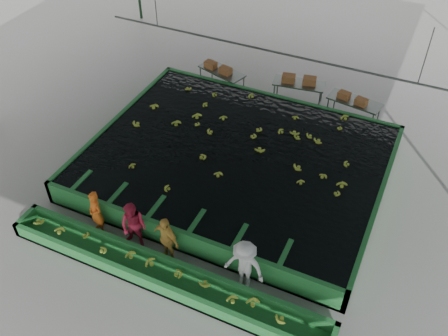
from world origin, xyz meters
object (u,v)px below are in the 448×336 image
at_px(worker_b, 134,226).
at_px(worker_d, 244,266).
at_px(worker_c, 166,239).
at_px(box_stack_left, 218,70).
at_px(packing_table_right, 353,111).
at_px(box_stack_mid, 299,83).
at_px(box_stack_right, 352,101).
at_px(sorting_trough, 163,275).
at_px(packing_table_left, 222,80).
at_px(packing_table_mid, 298,93).
at_px(worker_a, 96,213).
at_px(flotation_tank, 236,162).

height_order(worker_b, worker_d, worker_d).
distance_m(worker_c, box_stack_left, 9.25).
bearing_deg(packing_table_right, box_stack_mid, 172.92).
distance_m(box_stack_mid, box_stack_right, 2.34).
height_order(sorting_trough, worker_b, worker_b).
height_order(worker_c, worker_d, worker_d).
bearing_deg(box_stack_left, worker_d, -60.46).
relative_size(worker_d, box_stack_left, 1.39).
relative_size(worker_c, box_stack_left, 1.27).
bearing_deg(worker_c, packing_table_left, 121.49).
bearing_deg(box_stack_mid, packing_table_mid, -11.58).
relative_size(worker_a, worker_c, 0.97).
relative_size(packing_table_left, packing_table_right, 1.00).
bearing_deg(worker_b, flotation_tank, 67.17).
height_order(worker_c, box_stack_right, worker_c).
height_order(packing_table_left, box_stack_right, box_stack_right).
bearing_deg(packing_table_left, flotation_tank, -59.51).
bearing_deg(packing_table_mid, worker_b, -101.77).
bearing_deg(box_stack_mid, worker_a, -109.33).
relative_size(sorting_trough, packing_table_right, 4.82).
bearing_deg(box_stack_mid, worker_b, -101.66).
xyz_separation_m(flotation_tank, worker_d, (2.15, -4.30, 0.45)).
distance_m(worker_b, worker_c, 1.10).
distance_m(worker_a, worker_d, 4.91).
distance_m(worker_a, packing_table_right, 10.74).
height_order(worker_d, box_stack_right, worker_d).
distance_m(flotation_tank, box_stack_mid, 5.15).
xyz_separation_m(box_stack_mid, box_stack_right, (2.31, -0.39, -0.01)).
xyz_separation_m(worker_d, box_stack_right, (0.69, 9.01, 0.05)).
bearing_deg(box_stack_mid, worker_c, -95.10).
bearing_deg(worker_a, packing_table_right, 78.99).
bearing_deg(box_stack_right, packing_table_mid, 170.55).
relative_size(worker_a, box_stack_left, 1.24).
bearing_deg(sorting_trough, flotation_tank, 90.00).
distance_m(packing_table_right, box_stack_mid, 2.47).
bearing_deg(packing_table_mid, box_stack_left, -171.53).
relative_size(worker_b, packing_table_right, 0.82).
height_order(packing_table_left, box_stack_mid, box_stack_mid).
relative_size(sorting_trough, packing_table_left, 4.83).
distance_m(worker_d, box_stack_right, 9.04).
distance_m(flotation_tank, worker_b, 4.54).
relative_size(packing_table_left, box_stack_mid, 1.49).
height_order(worker_b, packing_table_mid, worker_b).
bearing_deg(packing_table_mid, worker_d, -80.35).
xyz_separation_m(worker_c, packing_table_mid, (0.86, 9.39, -0.34)).
relative_size(worker_a, worker_b, 0.94).
relative_size(sorting_trough, worker_b, 5.92).
relative_size(sorting_trough, worker_c, 6.10).
bearing_deg(packing_table_mid, worker_c, -95.22).
distance_m(packing_table_left, box_stack_mid, 3.34).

